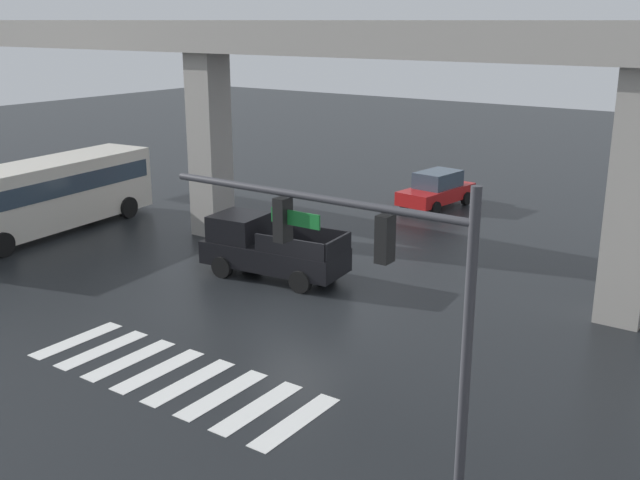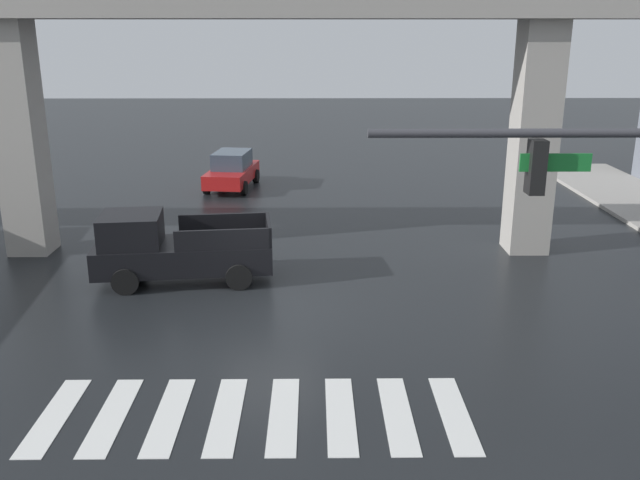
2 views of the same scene
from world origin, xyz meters
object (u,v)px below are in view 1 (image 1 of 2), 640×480
Objects in this scene: city_bus at (40,194)px; traffic_signal_mast at (378,276)px; pickup_truck at (267,249)px; sedan_red at (437,189)px.

city_bus is 1.69× the size of traffic_signal_mast.
city_bus is (-11.11, -1.26, 0.73)m from pickup_truck.
pickup_truck is 12.55m from sedan_red.
traffic_signal_mast reaches higher than sedan_red.
city_bus is at bearing -129.55° from sedan_red.
traffic_signal_mast is (9.33, -21.22, 3.54)m from sedan_red.
city_bus is at bearing 160.30° from traffic_signal_mast.
pickup_truck is 13.39m from traffic_signal_mast.
sedan_red is at bearing 50.45° from city_bus.
traffic_signal_mast reaches higher than city_bus.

